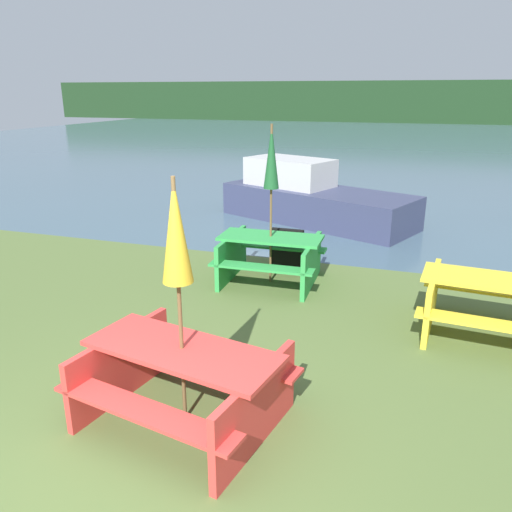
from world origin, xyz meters
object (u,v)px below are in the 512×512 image
at_px(picnic_table_yellow, 485,302).
at_px(picnic_table_red, 183,376).
at_px(signboard, 287,250).
at_px(umbrella_darkgreen, 271,160).
at_px(umbrella_gold, 176,234).
at_px(picnic_table_green, 271,255).
at_px(boat, 311,198).

bearing_deg(picnic_table_yellow, picnic_table_red, -135.88).
bearing_deg(picnic_table_yellow, signboard, 152.53).
distance_m(umbrella_darkgreen, umbrella_gold, 3.71).
xyz_separation_m(picnic_table_green, umbrella_gold, (0.27, -3.70, 1.36)).
height_order(umbrella_gold, boat, umbrella_gold).
distance_m(picnic_table_yellow, boat, 6.16).
bearing_deg(umbrella_gold, boat, 93.75).
distance_m(picnic_table_red, boat, 7.93).
bearing_deg(boat, picnic_table_yellow, -34.88).
height_order(picnic_table_yellow, boat, boat).
bearing_deg(picnic_table_red, boat, 93.75).
distance_m(picnic_table_green, boat, 4.22).
distance_m(picnic_table_green, umbrella_gold, 3.95).
relative_size(umbrella_darkgreen, umbrella_gold, 1.08).
bearing_deg(umbrella_darkgreen, signboard, 76.79).
distance_m(picnic_table_yellow, umbrella_darkgreen, 3.57).
relative_size(umbrella_darkgreen, boat, 0.51).
bearing_deg(boat, picnic_table_red, -63.81).
relative_size(picnic_table_red, umbrella_darkgreen, 0.82).
height_order(umbrella_darkgreen, boat, umbrella_darkgreen).
bearing_deg(picnic_table_yellow, picnic_table_green, 162.47).
xyz_separation_m(picnic_table_yellow, picnic_table_green, (-3.08, 0.97, 0.00)).
height_order(umbrella_gold, signboard, umbrella_gold).
bearing_deg(signboard, umbrella_gold, -88.12).
height_order(umbrella_darkgreen, umbrella_gold, umbrella_darkgreen).
bearing_deg(boat, picnic_table_green, -64.20).
height_order(picnic_table_red, picnic_table_yellow, picnic_table_yellow).
relative_size(boat, signboard, 6.49).
xyz_separation_m(picnic_table_red, picnic_table_yellow, (2.81, 2.72, -0.00)).
xyz_separation_m(umbrella_darkgreen, umbrella_gold, (0.27, -3.70, -0.16)).
bearing_deg(boat, signboard, -61.64).
height_order(picnic_table_yellow, signboard, picnic_table_yellow).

